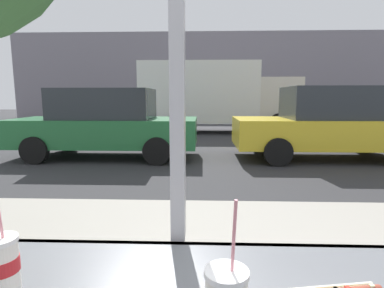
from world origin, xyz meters
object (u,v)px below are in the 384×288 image
(soda_cup_right, at_px, (1,264))
(parked_car_yellow, at_px, (330,123))
(parked_car_green, at_px, (106,123))
(box_truck, at_px, (215,95))

(soda_cup_right, bearing_deg, parked_car_yellow, 62.18)
(parked_car_green, xyz_separation_m, parked_car_yellow, (5.63, -0.00, 0.02))
(parked_car_yellow, bearing_deg, box_truck, 114.03)
(parked_car_green, bearing_deg, box_truck, 63.10)
(soda_cup_right, distance_m, parked_car_green, 7.23)
(soda_cup_right, bearing_deg, box_truck, 85.37)
(soda_cup_right, xyz_separation_m, parked_car_yellow, (3.67, 6.96, -0.20))
(parked_car_green, xyz_separation_m, box_truck, (2.99, 5.90, 0.76))
(soda_cup_right, xyz_separation_m, parked_car_green, (-1.95, 6.96, -0.22))
(parked_car_yellow, bearing_deg, parked_car_green, 180.00)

